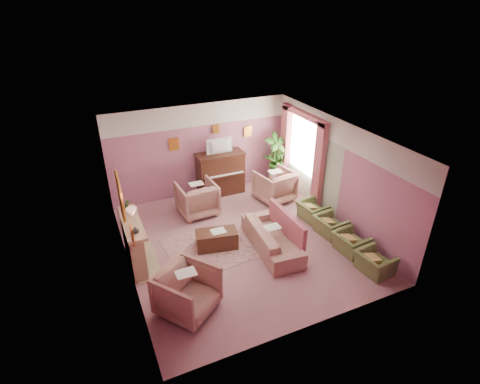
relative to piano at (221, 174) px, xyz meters
name	(u,v)px	position (x,y,z in m)	size (l,w,h in m)	color
floor	(242,242)	(-0.50, -2.68, -0.65)	(5.50, 6.00, 0.01)	#9D6A73
ceiling	(242,136)	(-0.50, -2.68, 2.15)	(5.50, 6.00, 0.01)	white
wall_back	(201,150)	(-0.50, 0.32, 0.75)	(5.50, 0.02, 2.80)	#86567B
wall_front	(314,268)	(-0.50, -5.68, 0.75)	(5.50, 0.02, 2.80)	#86567B
wall_left	(122,218)	(-3.25, -2.68, 0.75)	(0.02, 6.00, 2.80)	#86567B
wall_right	(337,173)	(2.25, -2.68, 0.75)	(0.02, 6.00, 2.80)	#86567B
picture_rail_band	(199,115)	(-0.50, 0.31, 1.82)	(5.50, 0.01, 0.65)	silver
stripe_panel	(308,166)	(2.23, -1.38, 0.42)	(0.01, 3.00, 2.15)	#9CA98F
fireplace_surround	(134,244)	(-3.09, -2.48, -0.10)	(0.30, 1.40, 1.10)	tan
fireplace_inset	(139,249)	(-2.99, -2.48, -0.25)	(0.18, 0.72, 0.68)	black
fire_ember	(142,255)	(-2.95, -2.48, -0.43)	(0.06, 0.54, 0.10)	#EC5024
mantel_shelf	(131,223)	(-3.06, -2.48, 0.47)	(0.40, 1.55, 0.07)	tan
hearth	(145,261)	(-2.89, -2.48, -0.64)	(0.55, 1.50, 0.02)	tan
mirror_frame	(120,197)	(-3.20, -2.48, 1.15)	(0.04, 0.72, 1.20)	orange
mirror_glass	(121,197)	(-3.17, -2.48, 1.15)	(0.01, 0.60, 1.06)	white
sconce_shade	(132,212)	(-3.12, -3.53, 1.33)	(0.20, 0.20, 0.16)	tan
piano	(221,174)	(0.00, 0.00, 0.00)	(1.40, 0.60, 1.30)	#361B12
piano_keyshelf	(225,176)	(0.00, -0.35, 0.07)	(1.30, 0.12, 0.06)	#361B12
piano_keys	(225,175)	(0.00, -0.35, 0.11)	(1.20, 0.08, 0.02)	white
piano_top	(220,154)	(0.00, 0.00, 0.66)	(1.45, 0.65, 0.04)	#361B12
television	(220,145)	(0.00, -0.05, 0.95)	(0.80, 0.12, 0.48)	black
print_back_left	(174,144)	(-1.30, 0.28, 1.07)	(0.30, 0.03, 0.38)	orange
print_back_right	(248,131)	(1.05, 0.28, 1.13)	(0.26, 0.03, 0.34)	orange
print_back_mid	(216,129)	(0.00, 0.28, 1.35)	(0.22, 0.03, 0.26)	orange
print_left_wall	(132,235)	(-3.21, -3.88, 1.07)	(0.03, 0.28, 0.36)	orange
window_blind	(304,143)	(2.20, -1.13, 1.05)	(0.03, 1.40, 1.80)	beige
curtain_left	(319,168)	(2.12, -2.05, 0.65)	(0.16, 0.34, 2.60)	#9F4956
curtain_right	(285,146)	(2.12, -0.21, 0.65)	(0.16, 0.34, 2.60)	#9F4956
pelmet	(304,115)	(2.12, -1.13, 1.91)	(0.16, 2.20, 0.16)	#9F4956
mantel_plant	(127,205)	(-3.05, -1.93, 0.64)	(0.16, 0.16, 0.28)	#214C15
mantel_vase	(135,230)	(-3.05, -2.98, 0.58)	(0.16, 0.16, 0.16)	silver
area_rug	(218,246)	(-1.10, -2.61, -0.64)	(2.50, 1.80, 0.01)	#A87775
coffee_table	(217,239)	(-1.15, -2.63, -0.43)	(1.00, 0.50, 0.45)	#422316
table_paper	(218,231)	(-1.10, -2.63, -0.20)	(0.35, 0.28, 0.01)	white
sofa	(272,233)	(0.07, -3.21, -0.22)	(0.71, 2.13, 0.86)	#AA7A6C
sofa_throw	(287,224)	(0.47, -3.21, -0.05)	(0.11, 1.61, 0.59)	#9F4956
floral_armchair_left	(197,197)	(-1.06, -0.89, -0.12)	(1.01, 1.01, 1.05)	#AA7A6C
floral_armchair_right	(275,184)	(1.31, -1.08, -0.12)	(1.01, 1.01, 1.05)	#AA7A6C
floral_armchair_front	(187,290)	(-2.41, -4.36, -0.12)	(1.01, 1.01, 1.05)	#AA7A6C
olive_chair_a	(375,260)	(1.73, -4.95, -0.32)	(0.54, 0.77, 0.67)	#5E6F3B
olive_chair_b	(351,240)	(1.73, -4.13, -0.32)	(0.54, 0.77, 0.67)	#5E6F3B
olive_chair_c	(331,223)	(1.73, -3.31, -0.32)	(0.54, 0.77, 0.67)	#5E6F3B
olive_chair_d	(313,208)	(1.73, -2.49, -0.32)	(0.54, 0.77, 0.67)	#5E6F3B
side_table	(277,174)	(1.89, -0.17, -0.30)	(0.52, 0.52, 0.70)	white
side_plant_big	(277,159)	(1.89, -0.17, 0.22)	(0.30, 0.30, 0.34)	#214C15
side_plant_small	(282,161)	(2.01, -0.27, 0.19)	(0.16, 0.16, 0.28)	#214C15
palm_pot	(275,180)	(1.79, -0.23, -0.48)	(0.34, 0.34, 0.34)	#A46B51
palm_plant	(276,155)	(1.79, -0.23, 0.41)	(0.76, 0.76, 1.44)	#214C15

